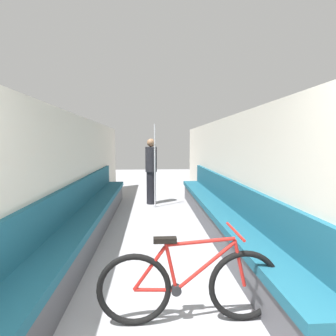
{
  "coord_description": "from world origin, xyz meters",
  "views": [
    {
      "loc": [
        -0.08,
        -0.9,
        1.59
      ],
      "look_at": [
        0.16,
        2.8,
        1.24
      ],
      "focal_mm": 28.0,
      "sensor_mm": 36.0,
      "label": 1
    }
  ],
  "objects_px": {
    "bench_seat_row_left": "(90,218)",
    "passenger_standing": "(151,170)",
    "bench_seat_row_right": "(219,215)",
    "bicycle": "(190,285)",
    "grab_pole_near": "(155,167)"
  },
  "relations": [
    {
      "from": "bench_seat_row_left",
      "to": "passenger_standing",
      "type": "distance_m",
      "value": 2.65
    },
    {
      "from": "bench_seat_row_right",
      "to": "bicycle",
      "type": "bearing_deg",
      "value": -110.94
    },
    {
      "from": "bicycle",
      "to": "passenger_standing",
      "type": "relative_size",
      "value": 0.95
    },
    {
      "from": "bench_seat_row_right",
      "to": "bicycle",
      "type": "height_order",
      "value": "bench_seat_row_right"
    },
    {
      "from": "bicycle",
      "to": "grab_pole_near",
      "type": "bearing_deg",
      "value": 86.16
    },
    {
      "from": "grab_pole_near",
      "to": "passenger_standing",
      "type": "height_order",
      "value": "grab_pole_near"
    },
    {
      "from": "bench_seat_row_right",
      "to": "passenger_standing",
      "type": "bearing_deg",
      "value": 116.92
    },
    {
      "from": "bench_seat_row_right",
      "to": "grab_pole_near",
      "type": "height_order",
      "value": "grab_pole_near"
    },
    {
      "from": "grab_pole_near",
      "to": "bench_seat_row_right",
      "type": "bearing_deg",
      "value": -60.71
    },
    {
      "from": "grab_pole_near",
      "to": "bicycle",
      "type": "bearing_deg",
      "value": -86.84
    },
    {
      "from": "bench_seat_row_left",
      "to": "grab_pole_near",
      "type": "distance_m",
      "value": 2.39
    },
    {
      "from": "passenger_standing",
      "to": "bicycle",
      "type": "bearing_deg",
      "value": -136.01
    },
    {
      "from": "bench_seat_row_left",
      "to": "passenger_standing",
      "type": "relative_size",
      "value": 3.54
    },
    {
      "from": "bench_seat_row_right",
      "to": "passenger_standing",
      "type": "distance_m",
      "value": 2.71
    },
    {
      "from": "bench_seat_row_right",
      "to": "grab_pole_near",
      "type": "bearing_deg",
      "value": 119.29
    }
  ]
}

